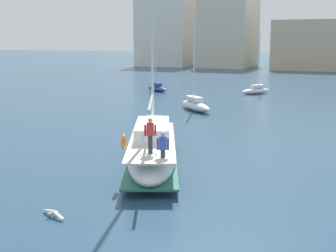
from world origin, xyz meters
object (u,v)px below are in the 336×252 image
(main_sailboat, at_px, (152,150))
(moored_catamaran, at_px, (157,88))
(seagull, at_px, (53,213))
(moored_sloop_far, at_px, (256,90))
(moored_sloop_near, at_px, (195,104))

(main_sailboat, distance_m, moored_catamaran, 34.33)
(moored_catamaran, bearing_deg, seagull, -70.73)
(moored_sloop_far, height_order, moored_catamaran, moored_sloop_far)
(moored_sloop_far, xyz_separation_m, seagull, (1.55, -40.82, -0.35))
(moored_sloop_far, distance_m, moored_catamaran, 12.16)
(moored_sloop_far, bearing_deg, seagull, -87.83)
(moored_sloop_near, height_order, seagull, moored_sloop_near)
(moored_sloop_far, relative_size, moored_catamaran, 1.07)
(main_sailboat, xyz_separation_m, seagull, (-0.55, -7.37, -0.77))
(moored_catamaran, height_order, seagull, moored_catamaran)
(moored_sloop_near, xyz_separation_m, moored_catamaran, (-9.70, 12.80, -0.09))
(main_sailboat, distance_m, moored_sloop_far, 33.51)
(moored_catamaran, distance_m, seagull, 40.98)
(moored_sloop_near, relative_size, moored_catamaran, 1.21)
(moored_sloop_far, xyz_separation_m, moored_catamaran, (-11.97, -2.14, -0.02))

